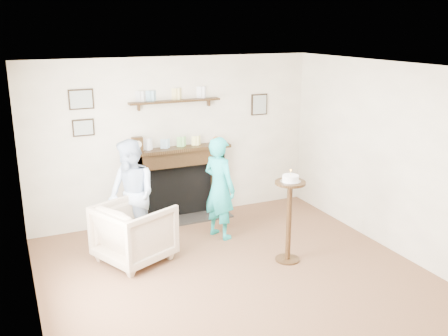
{
  "coord_description": "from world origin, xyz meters",
  "views": [
    {
      "loc": [
        -2.37,
        -4.62,
        2.94
      ],
      "look_at": [
        0.11,
        0.9,
        1.2
      ],
      "focal_mm": 40.0,
      "sensor_mm": 36.0,
      "label": 1
    }
  ],
  "objects_px": {
    "pedestal_table": "(289,205)",
    "man": "(134,246)",
    "armchair": "(136,260)",
    "woman": "(220,236)"
  },
  "relations": [
    {
      "from": "armchair",
      "to": "woman",
      "type": "relative_size",
      "value": 0.58
    },
    {
      "from": "man",
      "to": "woman",
      "type": "xyz_separation_m",
      "value": [
        1.21,
        -0.17,
        0.0
      ]
    },
    {
      "from": "pedestal_table",
      "to": "woman",
      "type": "bearing_deg",
      "value": 115.03
    },
    {
      "from": "armchair",
      "to": "woman",
      "type": "height_order",
      "value": "woman"
    },
    {
      "from": "pedestal_table",
      "to": "man",
      "type": "bearing_deg",
      "value": 144.28
    },
    {
      "from": "man",
      "to": "pedestal_table",
      "type": "relative_size",
      "value": 1.22
    },
    {
      "from": "man",
      "to": "woman",
      "type": "relative_size",
      "value": 1.02
    },
    {
      "from": "woman",
      "to": "man",
      "type": "bearing_deg",
      "value": 59.62
    },
    {
      "from": "armchair",
      "to": "woman",
      "type": "distance_m",
      "value": 1.32
    },
    {
      "from": "woman",
      "to": "pedestal_table",
      "type": "relative_size",
      "value": 1.2
    }
  ]
}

